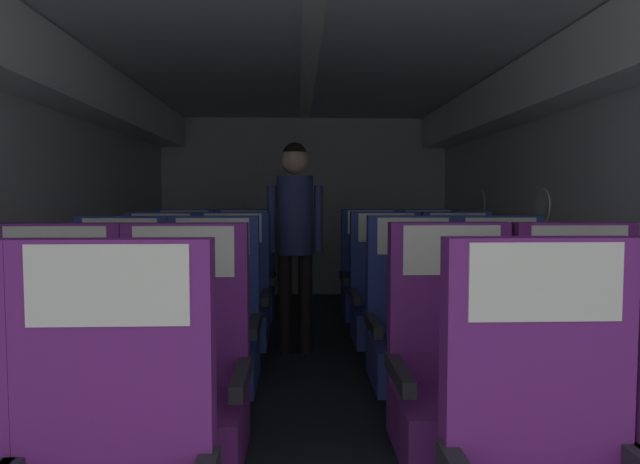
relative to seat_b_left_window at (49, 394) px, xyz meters
The scene contains 19 objects.
ground 1.72m from the seat_b_left_window, 51.48° to the left, with size 3.77×7.41×0.02m, color #23282D.
fuselage_shell 2.20m from the seat_b_left_window, 56.85° to the left, with size 3.65×7.06×2.24m.
seat_b_left_window is the anchor object (origin of this frame).
seat_b_left_aisle 0.50m from the seat_b_left_window, ahead, with size 0.52×0.47×1.11m.
seat_b_right_aisle 2.07m from the seat_b_left_window, ahead, with size 0.52×0.47×1.11m.
seat_b_right_window 1.56m from the seat_b_left_window, ahead, with size 0.52×0.47×1.11m.
seat_c_left_window 0.82m from the seat_b_left_window, 90.53° to the left, with size 0.52×0.47×1.11m.
seat_c_left_aisle 0.96m from the seat_b_left_window, 59.77° to the left, with size 0.52×0.47×1.11m.
seat_c_right_aisle 2.21m from the seat_b_left_window, 21.72° to the left, with size 0.52×0.47×1.11m.
seat_c_right_window 1.77m from the seat_b_left_window, 27.61° to the left, with size 0.52×0.47×1.11m.
seat_d_left_window 1.66m from the seat_b_left_window, 89.82° to the left, with size 0.52×0.47×1.11m.
seat_d_left_aisle 1.74m from the seat_b_left_window, 73.42° to the left, with size 0.52×0.47×1.11m.
seat_d_right_aisle 2.65m from the seat_b_left_window, 38.89° to the left, with size 0.52×0.47×1.11m.
seat_d_right_window 2.29m from the seat_b_left_window, 46.96° to the left, with size 0.52×0.47×1.11m.
seat_e_left_window 2.50m from the seat_b_left_window, 90.18° to the left, with size 0.52×0.47×1.11m.
seat_e_left_aisle 2.55m from the seat_b_left_window, 78.82° to the left, with size 0.52×0.47×1.11m.
seat_e_right_aisle 3.25m from the seat_b_left_window, 50.72° to the left, with size 0.52×0.47×1.11m.
seat_e_right_window 2.94m from the seat_b_left_window, 57.95° to the left, with size 0.52×0.47×1.11m.
flight_attendant 2.44m from the seat_b_left_window, 67.24° to the left, with size 0.43×0.28×1.63m.
Camera 1 is at (-0.09, 0.10, 1.21)m, focal length 31.34 mm.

